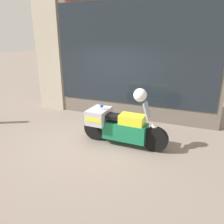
# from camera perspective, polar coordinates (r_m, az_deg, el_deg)

# --- Properties ---
(ground_plane) EXTENTS (60.00, 60.00, 0.00)m
(ground_plane) POSITION_cam_1_polar(r_m,az_deg,el_deg) (6.16, -4.42, -6.69)
(ground_plane) COLOR gray
(shop_building) EXTENTS (6.47, 0.55, 4.17)m
(shop_building) POSITION_cam_1_polar(r_m,az_deg,el_deg) (7.57, -1.15, 14.69)
(shop_building) COLOR #6B6056
(shop_building) RESTS_ON ground
(window_display) EXTENTS (5.00, 0.30, 1.88)m
(window_display) POSITION_cam_1_polar(r_m,az_deg,el_deg) (7.61, 5.17, 2.07)
(window_display) COLOR slate
(window_display) RESTS_ON ground
(paramedic_motorcycle) EXTENTS (2.27, 0.72, 1.22)m
(paramedic_motorcycle) POSITION_cam_1_polar(r_m,az_deg,el_deg) (5.62, 1.53, -3.45)
(paramedic_motorcycle) COLOR black
(paramedic_motorcycle) RESTS_ON ground
(white_helmet) EXTENTS (0.32, 0.32, 0.32)m
(white_helmet) POSITION_cam_1_polar(r_m,az_deg,el_deg) (5.17, 7.37, 4.42)
(white_helmet) COLOR white
(white_helmet) RESTS_ON paramedic_motorcycle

